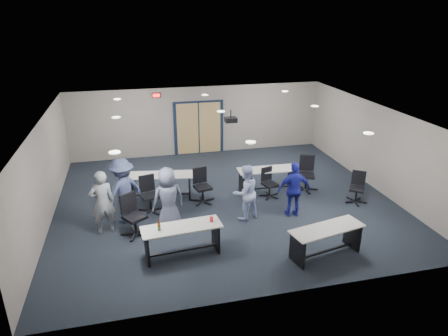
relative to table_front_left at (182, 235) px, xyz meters
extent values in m
plane|color=black|center=(1.67, 2.60, -0.53)|extent=(10.00, 10.00, 0.00)
cube|color=gray|center=(1.67, 7.10, 0.82)|extent=(10.00, 0.04, 2.70)
cube|color=gray|center=(1.67, -1.90, 0.82)|extent=(10.00, 0.04, 2.70)
cube|color=gray|center=(-3.33, 2.60, 0.82)|extent=(0.04, 9.00, 2.70)
cube|color=gray|center=(6.67, 2.60, 0.82)|extent=(0.04, 9.00, 2.70)
cube|color=white|center=(1.67, 2.60, 2.17)|extent=(10.00, 9.00, 0.04)
cube|color=#111D33|center=(1.67, 7.07, 0.52)|extent=(2.00, 0.06, 2.20)
cube|color=tan|center=(1.22, 7.05, 0.52)|extent=(0.85, 0.04, 2.05)
cube|color=tan|center=(2.12, 7.05, 0.52)|extent=(0.85, 0.04, 2.05)
cube|color=black|center=(0.07, 7.05, 1.92)|extent=(0.32, 0.05, 0.18)
cube|color=#FF0C0C|center=(0.07, 7.02, 1.92)|extent=(0.26, 0.02, 0.12)
cylinder|color=black|center=(1.97, 3.10, 2.05)|extent=(0.04, 0.04, 0.24)
cube|color=black|center=(1.97, 3.10, 1.87)|extent=(0.35, 0.30, 0.14)
cylinder|color=black|center=(1.97, 2.95, 1.87)|extent=(0.08, 0.03, 0.08)
cube|color=#ADACA3|center=(0.00, 0.00, 0.22)|extent=(1.92, 0.78, 0.03)
cube|color=black|center=(-0.83, -0.07, -0.16)|extent=(0.10, 0.58, 0.73)
cube|color=black|center=(0.83, 0.07, -0.16)|extent=(0.10, 0.58, 0.73)
cube|color=black|center=(0.00, 0.00, -0.42)|extent=(1.67, 0.19, 0.04)
cylinder|color=red|center=(0.73, 0.06, 0.29)|extent=(0.08, 0.08, 0.13)
cube|color=#ADACA3|center=(3.30, -0.82, 0.19)|extent=(1.91, 0.97, 0.03)
cube|color=black|center=(2.51, -0.99, -0.17)|extent=(0.16, 0.55, 0.71)
cube|color=black|center=(4.09, -0.66, -0.17)|extent=(0.16, 0.55, 0.71)
cube|color=black|center=(3.30, -0.82, -0.43)|extent=(1.59, 0.38, 0.04)
cube|color=#ADACA3|center=(-0.18, 3.23, 0.24)|extent=(2.00, 0.94, 0.03)
cube|color=black|center=(-1.03, 3.37, -0.15)|extent=(0.15, 0.59, 0.75)
cube|color=black|center=(0.66, 3.10, -0.15)|extent=(0.15, 0.59, 0.75)
cube|color=black|center=(-0.18, 3.23, -0.42)|extent=(1.70, 0.32, 0.04)
cube|color=#ADACA3|center=(3.14, 2.96, 0.22)|extent=(1.90, 0.71, 0.03)
cube|color=black|center=(2.31, 3.00, -0.16)|extent=(0.08, 0.57, 0.73)
cube|color=black|center=(3.97, 2.92, -0.16)|extent=(0.08, 0.57, 0.73)
cube|color=black|center=(3.14, 2.96, -0.42)|extent=(1.67, 0.13, 0.04)
imported|color=gray|center=(-1.83, 1.50, 0.34)|extent=(0.71, 0.56, 1.74)
imported|color=slate|center=(-0.17, 1.26, 0.35)|extent=(0.95, 0.73, 1.75)
imported|color=#C0D0FF|center=(1.96, 1.38, 0.26)|extent=(0.92, 0.81, 1.59)
imported|color=navy|center=(3.33, 1.23, 0.27)|extent=(0.97, 0.49, 1.60)
imported|color=#3D486F|center=(-1.31, 2.00, 0.39)|extent=(1.36, 1.23, 1.83)
camera|label=1|loc=(-0.92, -8.14, 4.95)|focal=32.00mm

